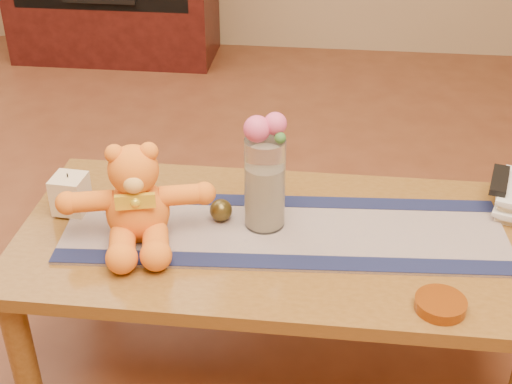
# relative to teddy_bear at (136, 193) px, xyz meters

# --- Properties ---
(floor) EXTENTS (5.50, 5.50, 0.00)m
(floor) POSITION_rel_teddy_bear_xyz_m (0.36, 0.05, -0.59)
(floor) COLOR #5E2F1B
(floor) RESTS_ON ground
(coffee_table_top) EXTENTS (1.40, 0.70, 0.04)m
(coffee_table_top) POSITION_rel_teddy_bear_xyz_m (0.36, 0.05, -0.16)
(coffee_table_top) COLOR brown
(coffee_table_top) RESTS_ON floor
(table_leg_fl) EXTENTS (0.07, 0.07, 0.41)m
(table_leg_fl) POSITION_rel_teddy_bear_xyz_m (-0.28, -0.24, -0.38)
(table_leg_fl) COLOR brown
(table_leg_fl) RESTS_ON floor
(table_leg_bl) EXTENTS (0.07, 0.07, 0.41)m
(table_leg_bl) POSITION_rel_teddy_bear_xyz_m (-0.28, 0.34, -0.38)
(table_leg_bl) COLOR brown
(table_leg_bl) RESTS_ON floor
(table_leg_br) EXTENTS (0.07, 0.07, 0.41)m
(table_leg_br) POSITION_rel_teddy_bear_xyz_m (1.00, 0.34, -0.38)
(table_leg_br) COLOR brown
(table_leg_br) RESTS_ON floor
(persian_runner) EXTENTS (1.22, 0.43, 0.01)m
(persian_runner) POSITION_rel_teddy_bear_xyz_m (0.39, 0.06, -0.13)
(persian_runner) COLOR #1B1F4E
(persian_runner) RESTS_ON coffee_table_top
(runner_border_near) EXTENTS (1.20, 0.14, 0.00)m
(runner_border_near) POSITION_rel_teddy_bear_xyz_m (0.40, -0.08, -0.13)
(runner_border_near) COLOR #13183A
(runner_border_near) RESTS_ON persian_runner
(runner_border_far) EXTENTS (1.20, 0.14, 0.00)m
(runner_border_far) POSITION_rel_teddy_bear_xyz_m (0.38, 0.21, -0.13)
(runner_border_far) COLOR #13183A
(runner_border_far) RESTS_ON persian_runner
(teddy_bear) EXTENTS (0.45, 0.40, 0.26)m
(teddy_bear) POSITION_rel_teddy_bear_xyz_m (0.00, 0.00, 0.00)
(teddy_bear) COLOR orange
(teddy_bear) RESTS_ON persian_runner
(pillar_candle) EXTENTS (0.10, 0.10, 0.11)m
(pillar_candle) POSITION_rel_teddy_bear_xyz_m (-0.22, 0.10, -0.08)
(pillar_candle) COLOR beige
(pillar_candle) RESTS_ON persian_runner
(candle_wick) EXTENTS (0.00, 0.00, 0.01)m
(candle_wick) POSITION_rel_teddy_bear_xyz_m (-0.22, 0.10, -0.02)
(candle_wick) COLOR black
(candle_wick) RESTS_ON pillar_candle
(glass_vase) EXTENTS (0.11, 0.11, 0.26)m
(glass_vase) POSITION_rel_teddy_bear_xyz_m (0.33, 0.09, 0.00)
(glass_vase) COLOR silver
(glass_vase) RESTS_ON persian_runner
(potpourri_fill) EXTENTS (0.09, 0.09, 0.18)m
(potpourri_fill) POSITION_rel_teddy_bear_xyz_m (0.33, 0.09, -0.04)
(potpourri_fill) COLOR beige
(potpourri_fill) RESTS_ON glass_vase
(rose_left) EXTENTS (0.07, 0.07, 0.07)m
(rose_left) POSITION_rel_teddy_bear_xyz_m (0.31, 0.08, 0.17)
(rose_left) COLOR #CC4876
(rose_left) RESTS_ON glass_vase
(rose_right) EXTENTS (0.06, 0.06, 0.06)m
(rose_right) POSITION_rel_teddy_bear_xyz_m (0.35, 0.09, 0.18)
(rose_right) COLOR #CC4876
(rose_right) RESTS_ON glass_vase
(blue_flower_back) EXTENTS (0.04, 0.04, 0.04)m
(blue_flower_back) POSITION_rel_teddy_bear_xyz_m (0.34, 0.12, 0.16)
(blue_flower_back) COLOR #4D67A8
(blue_flower_back) RESTS_ON glass_vase
(blue_flower_side) EXTENTS (0.04, 0.04, 0.04)m
(blue_flower_side) POSITION_rel_teddy_bear_xyz_m (0.30, 0.11, 0.15)
(blue_flower_side) COLOR #4D67A8
(blue_flower_side) RESTS_ON glass_vase
(leaf_sprig) EXTENTS (0.03, 0.03, 0.03)m
(leaf_sprig) POSITION_rel_teddy_bear_xyz_m (0.37, 0.07, 0.15)
(leaf_sprig) COLOR #33662D
(leaf_sprig) RESTS_ON glass_vase
(bronze_ball) EXTENTS (0.08, 0.08, 0.06)m
(bronze_ball) POSITION_rel_teddy_bear_xyz_m (0.21, 0.09, -0.10)
(bronze_ball) COLOR #443816
(bronze_ball) RESTS_ON persian_runner
(book_bottom) EXTENTS (0.21, 0.25, 0.02)m
(book_bottom) POSITION_rel_teddy_bear_xyz_m (0.98, 0.28, -0.13)
(book_bottom) COLOR beige
(book_bottom) RESTS_ON coffee_table_top
(book_lower) EXTENTS (0.23, 0.27, 0.02)m
(book_lower) POSITION_rel_teddy_bear_xyz_m (0.99, 0.28, -0.11)
(book_lower) COLOR beige
(book_lower) RESTS_ON book_bottom
(book_upper) EXTENTS (0.20, 0.25, 0.02)m
(book_upper) POSITION_rel_teddy_bear_xyz_m (0.98, 0.29, -0.09)
(book_upper) COLOR beige
(book_upper) RESTS_ON book_lower
(book_top) EXTENTS (0.22, 0.26, 0.02)m
(book_top) POSITION_rel_teddy_bear_xyz_m (0.99, 0.28, -0.07)
(book_top) COLOR beige
(book_top) RESTS_ON book_upper
(tv_remote) EXTENTS (0.08, 0.17, 0.02)m
(tv_remote) POSITION_rel_teddy_bear_xyz_m (0.98, 0.27, -0.05)
(tv_remote) COLOR black
(tv_remote) RESTS_ON book_top
(amber_dish) EXTENTS (0.14, 0.14, 0.03)m
(amber_dish) POSITION_rel_teddy_bear_xyz_m (0.77, -0.21, -0.12)
(amber_dish) COLOR #BF5914
(amber_dish) RESTS_ON coffee_table_top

